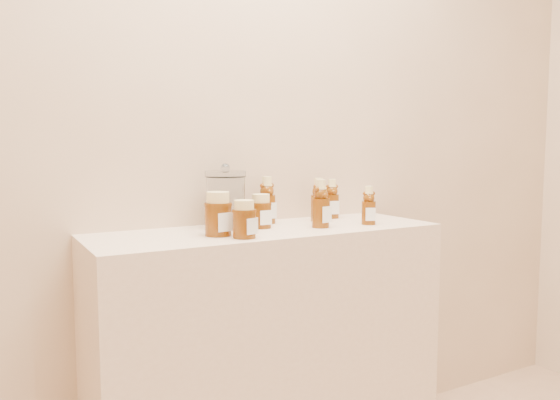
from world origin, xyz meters
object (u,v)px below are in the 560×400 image
honey_jar_left (218,214)px  glass_canister (226,197)px  bear_bottle_back_left (267,197)px  bear_bottle_front_left (321,200)px  display_table (269,358)px

honey_jar_left → glass_canister: 0.16m
bear_bottle_back_left → bear_bottle_front_left: size_ratio=1.03×
glass_canister → honey_jar_left: bearing=-122.5°
glass_canister → display_table: bearing=-37.8°
bear_bottle_front_left → honey_jar_left: (-0.38, 0.01, -0.02)m
honey_jar_left → glass_canister: bearing=48.9°
honey_jar_left → glass_canister: (0.08, 0.13, 0.04)m
bear_bottle_back_left → honey_jar_left: bear_bottle_back_left is taller
honey_jar_left → bear_bottle_front_left: bearing=-10.4°
display_table → bear_bottle_back_left: size_ratio=6.24×
bear_bottle_back_left → bear_bottle_front_left: bear_bottle_back_left is taller
display_table → bear_bottle_back_left: 0.56m
bear_bottle_back_left → glass_canister: (-0.18, -0.04, 0.01)m
display_table → glass_canister: bearing=142.2°
bear_bottle_back_left → honey_jar_left: 0.31m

